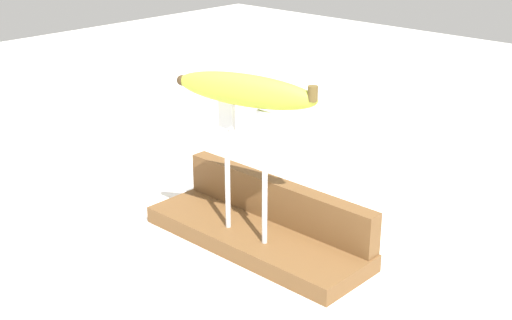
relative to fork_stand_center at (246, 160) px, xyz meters
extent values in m
plane|color=silver|center=(0.00, 0.02, -0.13)|extent=(3.00, 3.00, 0.00)
cube|color=brown|center=(0.00, 0.02, -0.12)|extent=(0.32, 0.11, 0.02)
cube|color=brown|center=(0.00, 0.06, -0.08)|extent=(0.32, 0.02, 0.06)
cylinder|color=silver|center=(-0.03, 0.00, -0.04)|extent=(0.01, 0.01, 0.14)
cube|color=silver|center=(-0.03, 0.00, 0.05)|extent=(0.03, 0.00, 0.04)
cylinder|color=silver|center=(0.03, 0.00, -0.04)|extent=(0.01, 0.01, 0.14)
cube|color=silver|center=(0.03, 0.00, 0.05)|extent=(0.03, 0.00, 0.04)
ellipsoid|color=#B2C138|center=(0.00, 0.00, 0.09)|extent=(0.20, 0.08, 0.04)
cylinder|color=brown|center=(0.09, 0.02, 0.10)|extent=(0.01, 0.01, 0.02)
sphere|color=#3F2D19|center=(-0.09, -0.02, 0.09)|extent=(0.01, 0.01, 0.01)
cylinder|color=silver|center=(0.14, 0.35, -0.13)|extent=(0.14, 0.05, 0.01)
cube|color=silver|center=(0.05, 0.38, -0.13)|extent=(0.04, 0.03, 0.01)
camera|label=1|loc=(0.57, -0.59, 0.32)|focal=48.87mm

